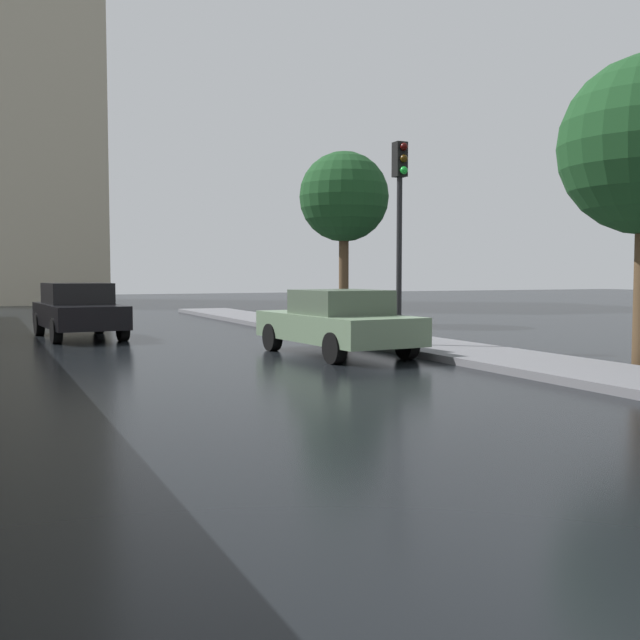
{
  "coord_description": "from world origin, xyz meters",
  "views": [
    {
      "loc": [
        -3.97,
        -2.59,
        1.69
      ],
      "look_at": [
        1.25,
        8.82,
        0.91
      ],
      "focal_mm": 41.68,
      "sensor_mm": 36.0,
      "label": 1
    }
  ],
  "objects_px": {
    "car_green_far_ahead": "(337,322)",
    "street_tree_far": "(344,198)",
    "car_black_near_kerb": "(79,310)",
    "traffic_light": "(400,205)"
  },
  "relations": [
    {
      "from": "car_black_near_kerb",
      "to": "street_tree_far",
      "type": "relative_size",
      "value": 0.76
    },
    {
      "from": "traffic_light",
      "to": "car_black_near_kerb",
      "type": "bearing_deg",
      "value": 133.54
    },
    {
      "from": "traffic_light",
      "to": "street_tree_far",
      "type": "distance_m",
      "value": 8.25
    },
    {
      "from": "car_green_far_ahead",
      "to": "street_tree_far",
      "type": "distance_m",
      "value": 9.65
    },
    {
      "from": "car_black_near_kerb",
      "to": "car_green_far_ahead",
      "type": "distance_m",
      "value": 7.89
    },
    {
      "from": "car_black_near_kerb",
      "to": "street_tree_far",
      "type": "xyz_separation_m",
      "value": [
        8.54,
        1.46,
        3.43
      ]
    },
    {
      "from": "car_green_far_ahead",
      "to": "traffic_light",
      "type": "height_order",
      "value": "traffic_light"
    },
    {
      "from": "car_black_near_kerb",
      "to": "street_tree_far",
      "type": "height_order",
      "value": "street_tree_far"
    },
    {
      "from": "street_tree_far",
      "to": "car_green_far_ahead",
      "type": "bearing_deg",
      "value": -117.26
    },
    {
      "from": "traffic_light",
      "to": "street_tree_far",
      "type": "relative_size",
      "value": 0.78
    }
  ]
}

